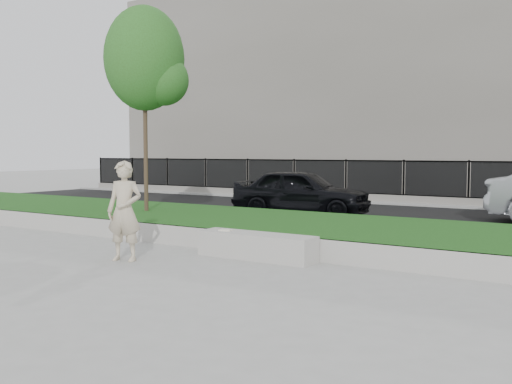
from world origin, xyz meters
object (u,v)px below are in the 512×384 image
Objects in this scene: book at (226,230)px; car_dark at (301,192)px; stone_bench at (256,246)px; young_tree at (148,62)px; man at (124,211)px.

car_dark reaches higher than book.
young_tree is at bearing 154.37° from stone_bench.
car_dark is at bearing 61.27° from young_tree.
man is (-1.81, -1.39, 0.64)m from stone_bench.
stone_bench is 1.27× the size of man.
young_tree reaches higher than man.
book is at bearing -29.48° from young_tree.
book is at bearing 30.97° from man.
man reaches higher than book.
man is 5.63m from young_tree.
man reaches higher than stone_bench.
man is 7.66m from car_dark.
stone_bench is 10.27× the size of book.
man is at bearing -143.05° from book.
car_dark reaches higher than stone_bench.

